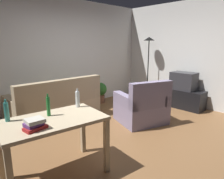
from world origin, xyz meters
TOP-DOWN VIEW (x-y plane):
  - ground_plane at (0.00, 0.00)m, footprint 5.20×4.40m
  - wall_rear at (0.00, 2.20)m, footprint 5.20×0.10m
  - wall_right at (2.60, 0.00)m, footprint 0.10×4.40m
  - couch at (-0.53, 1.59)m, footprint 1.90×0.84m
  - tv_stand at (2.25, 0.11)m, footprint 0.44×1.10m
  - tv at (2.25, 0.11)m, footprint 0.41×0.60m
  - torchiere_lamp at (2.25, 1.23)m, footprint 0.32×0.32m
  - desk at (-1.51, -0.17)m, footprint 1.27×0.84m
  - potted_plant at (0.99, 1.90)m, footprint 0.36×0.36m
  - armchair at (0.67, 0.18)m, footprint 1.13×1.09m
  - bottle_tall at (-1.93, 0.12)m, footprint 0.05×0.05m
  - bottle_green at (-1.50, -0.04)m, footprint 0.04×0.04m
  - bottle_clear at (-1.04, 0.01)m, footprint 0.06×0.06m
  - book_stack at (-1.79, -0.32)m, footprint 0.24×0.18m

SIDE VIEW (x-z plane):
  - ground_plane at x=0.00m, z-range -0.02..0.00m
  - tv_stand at x=2.25m, z-range 0.00..0.48m
  - couch at x=-0.53m, z-range -0.15..0.77m
  - armchair at x=0.67m, z-range -0.14..0.78m
  - potted_plant at x=0.99m, z-range 0.05..0.62m
  - desk at x=-1.51m, z-range 0.27..1.03m
  - tv at x=2.25m, z-range 0.48..0.92m
  - book_stack at x=-1.79m, z-range 0.76..0.87m
  - bottle_clear at x=-1.04m, z-range 0.74..1.01m
  - bottle_tall at x=-1.93m, z-range 0.74..1.01m
  - bottle_green at x=-1.50m, z-range 0.74..1.02m
  - wall_rear at x=0.00m, z-range 0.00..2.70m
  - wall_right at x=2.60m, z-range 0.00..2.70m
  - torchiere_lamp at x=2.25m, z-range 0.51..2.32m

